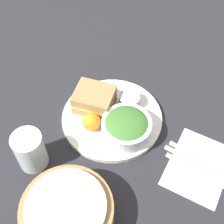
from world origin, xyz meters
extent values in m
plane|color=#232328|center=(0.00, 0.00, 0.00)|extent=(4.00, 4.00, 0.00)
cylinder|color=white|center=(0.00, 0.00, 0.01)|extent=(0.28, 0.28, 0.01)
cube|color=#A37A4C|center=(0.06, -0.01, 0.03)|extent=(0.12, 0.11, 0.02)
cube|color=#E5C666|center=(0.06, -0.01, 0.04)|extent=(0.11, 0.10, 0.01)
cube|color=#A37A4C|center=(0.06, -0.01, 0.06)|extent=(0.12, 0.11, 0.02)
cylinder|color=white|center=(-0.06, 0.03, 0.04)|extent=(0.13, 0.13, 0.05)
ellipsoid|color=#3D702D|center=(-0.06, 0.03, 0.05)|extent=(0.12, 0.12, 0.04)
cylinder|color=#B7B7BC|center=(-0.02, -0.06, 0.03)|extent=(0.06, 0.06, 0.03)
sphere|color=orange|center=(0.03, 0.06, 0.04)|extent=(0.05, 0.05, 0.05)
cylinder|color=silver|center=(0.11, 0.21, 0.05)|extent=(0.07, 0.07, 0.11)
cylinder|color=#997547|center=(-0.05, 0.29, 0.03)|extent=(0.20, 0.20, 0.07)
cylinder|color=white|center=(-0.05, 0.29, 0.07)|extent=(0.17, 0.17, 0.01)
cube|color=white|center=(-0.26, 0.03, 0.00)|extent=(0.14, 0.19, 0.00)
cube|color=#B2B2B7|center=(-0.26, 0.01, 0.01)|extent=(0.18, 0.03, 0.01)
cube|color=#B2B2B7|center=(-0.26, 0.03, 0.01)|extent=(0.19, 0.03, 0.01)
cube|color=#B2B2B7|center=(-0.26, 0.04, 0.01)|extent=(0.16, 0.03, 0.01)
camera|label=1|loc=(-0.24, 0.45, 0.71)|focal=50.00mm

